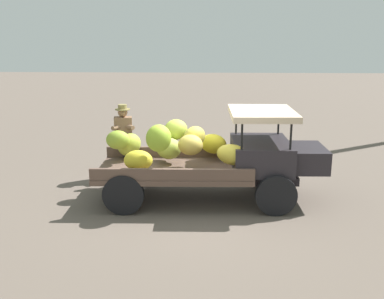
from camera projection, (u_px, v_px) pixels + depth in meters
The scene contains 3 objects.
ground_plane at pixel (205, 202), 8.92m from camera, with size 60.00×60.00×0.00m, color #65584E.
truck at pixel (217, 157), 8.84m from camera, with size 4.52×1.99×1.82m.
farmer at pixel (124, 136), 10.25m from camera, with size 0.52×0.48×1.70m.
Camera 1 is at (0.07, -8.37, 3.26)m, focal length 41.87 mm.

